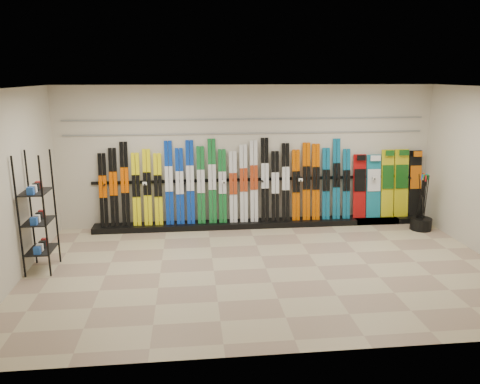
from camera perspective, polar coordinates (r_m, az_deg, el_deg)
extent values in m
plane|color=#A0856E|center=(8.06, 3.19, -9.29)|extent=(8.00, 8.00, 0.00)
plane|color=beige|center=(10.02, 1.00, 4.35)|extent=(8.00, 0.00, 8.00)
plane|color=beige|center=(7.98, -26.28, 0.35)|extent=(0.00, 5.00, 5.00)
plane|color=silver|center=(7.40, 3.51, 12.56)|extent=(8.00, 8.00, 0.00)
cube|color=black|center=(10.18, 2.38, -3.85)|extent=(8.00, 0.40, 0.12)
cube|color=black|center=(10.07, -16.35, 0.21)|extent=(0.17, 0.23, 1.52)
cube|color=black|center=(10.03, -15.15, 0.54)|extent=(0.17, 0.24, 1.62)
cube|color=black|center=(9.99, -13.86, 0.93)|extent=(0.17, 0.26, 1.74)
cube|color=yellow|center=(9.97, -12.54, 0.31)|extent=(0.17, 0.23, 1.51)
cube|color=yellow|center=(9.94, -11.23, 0.55)|extent=(0.17, 0.24, 1.59)
cube|color=yellow|center=(9.93, -9.95, 0.33)|extent=(0.17, 0.22, 1.50)
cube|color=#0B34A2|center=(9.90, -8.65, 1.10)|extent=(0.17, 0.26, 1.75)
cube|color=#0B34A2|center=(9.90, -7.35, 0.68)|extent=(0.17, 0.24, 1.60)
cube|color=#0B34A2|center=(9.89, -6.09, 1.18)|extent=(0.17, 0.26, 1.76)
cube|color=#15672A|center=(9.90, -4.78, 0.84)|extent=(0.17, 0.24, 1.63)
cube|color=#15672A|center=(9.90, -3.41, 1.32)|extent=(0.17, 0.26, 1.78)
cube|color=#15672A|center=(9.92, -2.15, 0.71)|extent=(0.17, 0.23, 1.56)
cube|color=silver|center=(9.94, -0.84, 0.60)|extent=(0.17, 0.22, 1.51)
cube|color=silver|center=(9.96, 0.45, 1.03)|extent=(0.17, 0.24, 1.65)
cube|color=silver|center=(9.98, 1.71, 1.30)|extent=(0.17, 0.26, 1.73)
cube|color=black|center=(10.02, 3.06, 1.48)|extent=(0.17, 0.26, 1.78)
cube|color=black|center=(10.07, 4.31, 0.70)|extent=(0.17, 0.22, 1.50)
cube|color=black|center=(10.10, 5.59, 1.20)|extent=(0.17, 0.25, 1.66)
cube|color=#C14E00|center=(10.16, 6.84, 0.83)|extent=(0.17, 0.23, 1.52)
cube|color=#C14E00|center=(10.20, 8.09, 1.26)|extent=(0.17, 0.25, 1.67)
cube|color=#C14E00|center=(10.26, 9.23, 1.21)|extent=(0.17, 0.24, 1.64)
cube|color=#0D577B|center=(10.32, 10.45, 0.99)|extent=(0.17, 0.23, 1.55)
cube|color=#0D577B|center=(10.38, 11.67, 1.55)|extent=(0.17, 0.26, 1.74)
cube|color=#0D577B|center=(10.46, 12.84, 0.96)|extent=(0.17, 0.23, 1.52)
cube|color=#990C0C|center=(10.59, 14.35, 0.68)|extent=(0.28, 0.22, 1.40)
cube|color=#14728C|center=(10.71, 15.96, 0.68)|extent=(0.32, 0.22, 1.38)
cube|color=gold|center=(10.83, 17.53, 0.99)|extent=(0.28, 0.23, 1.49)
cube|color=gold|center=(10.96, 19.07, 1.03)|extent=(0.32, 0.23, 1.49)
cube|color=black|center=(11.10, 20.56, 0.98)|extent=(0.28, 0.23, 1.46)
cube|color=black|center=(8.37, -23.45, -2.32)|extent=(0.40, 0.60, 2.00)
cylinder|color=black|center=(10.65, 21.18, -3.64)|extent=(0.44, 0.44, 0.25)
cylinder|color=black|center=(10.38, 21.44, -1.32)|extent=(0.12, 0.11, 1.17)
cylinder|color=black|center=(10.56, 21.22, -1.05)|extent=(0.13, 0.04, 1.18)
cylinder|color=black|center=(10.59, 21.53, -1.03)|extent=(0.08, 0.12, 1.18)
cylinder|color=black|center=(10.53, 21.56, -1.12)|extent=(0.06, 0.05, 1.18)
cylinder|color=black|center=(10.64, 21.14, -0.94)|extent=(0.08, 0.10, 1.18)
cylinder|color=black|center=(10.50, 21.15, -1.12)|extent=(0.13, 0.15, 1.17)
cylinder|color=black|center=(10.55, 21.48, -1.08)|extent=(0.10, 0.14, 1.17)
cylinder|color=black|center=(10.51, 21.71, -1.16)|extent=(0.05, 0.15, 1.17)
cylinder|color=black|center=(10.60, 21.27, -1.00)|extent=(0.05, 0.12, 1.18)
cylinder|color=black|center=(10.65, 21.31, -0.94)|extent=(0.13, 0.05, 1.18)
cylinder|color=black|center=(10.49, 21.06, -1.13)|extent=(0.09, 0.12, 1.18)
cylinder|color=black|center=(10.50, 21.22, -1.14)|extent=(0.12, 0.16, 1.17)
cube|color=gray|center=(9.92, 1.02, 7.18)|extent=(7.60, 0.02, 0.03)
cube|color=gray|center=(9.89, 1.03, 8.91)|extent=(7.60, 0.02, 0.03)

